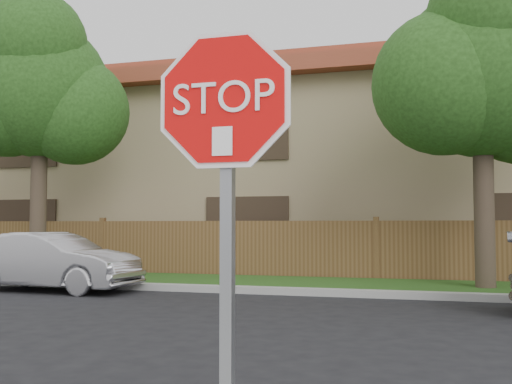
% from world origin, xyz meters
% --- Properties ---
extents(far_curb, '(70.00, 0.30, 0.15)m').
position_xyz_m(far_curb, '(0.00, 8.15, 0.07)').
color(far_curb, gray).
rests_on(far_curb, ground).
extents(grass_strip, '(70.00, 3.00, 0.12)m').
position_xyz_m(grass_strip, '(0.00, 9.80, 0.06)').
color(grass_strip, '#1E4714').
rests_on(grass_strip, ground).
extents(fence, '(70.00, 0.12, 1.60)m').
position_xyz_m(fence, '(0.00, 11.40, 0.80)').
color(fence, brown).
rests_on(fence, ground).
extents(apartment_building, '(35.20, 9.20, 7.20)m').
position_xyz_m(apartment_building, '(0.00, 17.00, 3.53)').
color(apartment_building, '#9B8A60').
rests_on(apartment_building, ground).
extents(tree_left, '(4.80, 3.90, 7.78)m').
position_xyz_m(tree_left, '(-8.98, 9.57, 5.22)').
color(tree_left, '#382B21').
rests_on(tree_left, ground).
extents(tree_mid, '(4.80, 3.90, 7.35)m').
position_xyz_m(tree_mid, '(2.52, 9.57, 4.87)').
color(tree_mid, '#382B21').
rests_on(tree_mid, ground).
extents(stop_sign, '(1.01, 0.13, 2.55)m').
position_xyz_m(stop_sign, '(0.32, -1.48, 1.83)').
color(stop_sign, gray).
rests_on(stop_sign, sidewalk_near).
extents(sedan_left, '(4.09, 1.60, 1.33)m').
position_xyz_m(sedan_left, '(-6.86, 7.31, 0.66)').
color(sedan_left, '#B0AFB4').
rests_on(sedan_left, ground).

